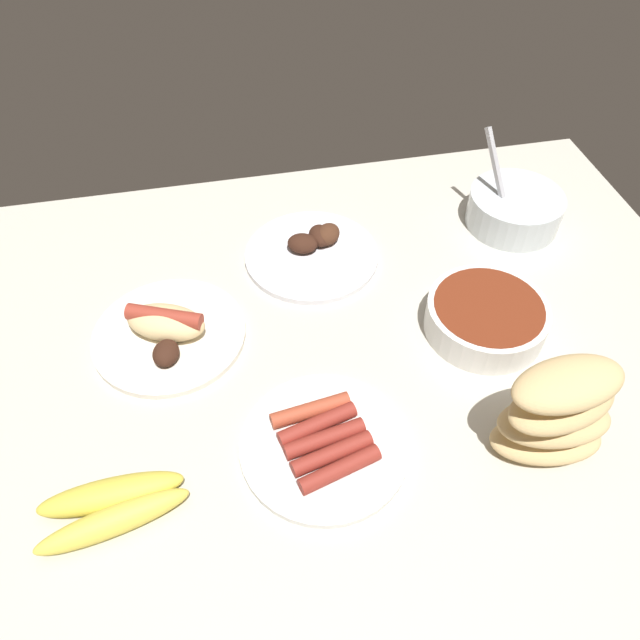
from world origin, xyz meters
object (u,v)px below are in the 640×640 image
(plate_hotdog_assembled, at_px, (168,330))
(plate_sausages, at_px, (325,443))
(plate_grilled_meat, at_px, (313,251))
(bowl_chili, at_px, (485,314))
(banana_bunch, at_px, (112,507))
(bread_stack, at_px, (557,413))
(bowl_coleslaw, at_px, (515,208))

(plate_hotdog_assembled, relative_size, plate_sausages, 1.04)
(plate_sausages, bearing_deg, plate_grilled_meat, -99.09)
(plate_hotdog_assembled, relative_size, bowl_chili, 1.27)
(plate_hotdog_assembled, distance_m, banana_bunch, 0.27)
(plate_hotdog_assembled, xyz_separation_m, bread_stack, (-0.45, 0.27, 0.05))
(bowl_coleslaw, xyz_separation_m, bowl_chili, (0.14, 0.22, -0.01))
(bowl_coleslaw, height_order, bread_stack, bowl_coleslaw)
(plate_sausages, bearing_deg, plate_hotdog_assembled, -50.40)
(bowl_coleslaw, bearing_deg, bread_stack, 71.13)
(bowl_chili, xyz_separation_m, banana_bunch, (0.52, 0.18, -0.01))
(plate_hotdog_assembled, height_order, bowl_chili, plate_hotdog_assembled)
(bowl_chili, bearing_deg, bowl_coleslaw, -122.97)
(bread_stack, bearing_deg, bowl_coleslaw, -108.87)
(plate_grilled_meat, relative_size, bread_stack, 1.46)
(plate_hotdog_assembled, relative_size, banana_bunch, 1.24)
(bowl_coleslaw, distance_m, bread_stack, 0.44)
(bowl_coleslaw, distance_m, plate_grilled_meat, 0.35)
(banana_bunch, bearing_deg, bread_stack, 178.15)
(bowl_coleslaw, height_order, banana_bunch, bowl_coleslaw)
(bowl_chili, distance_m, plate_sausages, 0.31)
(plate_hotdog_assembled, distance_m, bread_stack, 0.53)
(plate_hotdog_assembled, bearing_deg, plate_grilled_meat, -150.93)
(plate_sausages, height_order, banana_bunch, banana_bunch)
(bowl_chili, bearing_deg, banana_bunch, 19.35)
(bowl_chili, bearing_deg, bread_stack, 89.41)
(bowl_chili, relative_size, bread_stack, 1.16)
(bowl_coleslaw, distance_m, plate_hotdog_assembled, 0.61)
(bread_stack, height_order, banana_bunch, bread_stack)
(bread_stack, height_order, plate_sausages, bread_stack)
(bowl_coleslaw, xyz_separation_m, plate_grilled_meat, (0.35, 0.01, -0.02))
(bowl_coleslaw, bearing_deg, plate_hotdog_assembled, 13.77)
(bowl_coleslaw, bearing_deg, banana_bunch, 31.11)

